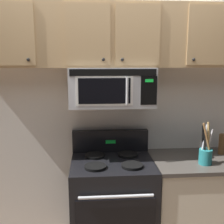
{
  "coord_description": "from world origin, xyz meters",
  "views": [
    {
      "loc": [
        -0.19,
        -1.94,
        1.83
      ],
      "look_at": [
        0.0,
        0.49,
        1.35
      ],
      "focal_mm": 43.79,
      "sensor_mm": 36.0,
      "label": 1
    }
  ],
  "objects_px": {
    "salt_shaker": "(202,148)",
    "pepper_mill": "(222,144)",
    "over_range_microwave": "(112,87)",
    "utensil_crock_teal": "(205,153)",
    "stove_range": "(113,204)"
  },
  "relations": [
    {
      "from": "salt_shaker",
      "to": "pepper_mill",
      "type": "height_order",
      "value": "pepper_mill"
    },
    {
      "from": "over_range_microwave",
      "to": "pepper_mill",
      "type": "distance_m",
      "value": 1.23
    },
    {
      "from": "utensil_crock_teal",
      "to": "pepper_mill",
      "type": "distance_m",
      "value": 0.36
    },
    {
      "from": "utensil_crock_teal",
      "to": "salt_shaker",
      "type": "xyz_separation_m",
      "value": [
        0.08,
        0.28,
        -0.04
      ]
    },
    {
      "from": "stove_range",
      "to": "salt_shaker",
      "type": "relative_size",
      "value": 9.88
    },
    {
      "from": "stove_range",
      "to": "pepper_mill",
      "type": "xyz_separation_m",
      "value": [
        1.09,
        0.11,
        0.53
      ]
    },
    {
      "from": "over_range_microwave",
      "to": "salt_shaker",
      "type": "distance_m",
      "value": 1.09
    },
    {
      "from": "utensil_crock_teal",
      "to": "pepper_mill",
      "type": "bearing_deg",
      "value": 41.91
    },
    {
      "from": "stove_range",
      "to": "pepper_mill",
      "type": "height_order",
      "value": "stove_range"
    },
    {
      "from": "utensil_crock_teal",
      "to": "stove_range",
      "type": "bearing_deg",
      "value": 171.22
    },
    {
      "from": "over_range_microwave",
      "to": "pepper_mill",
      "type": "bearing_deg",
      "value": -0.29
    },
    {
      "from": "salt_shaker",
      "to": "utensil_crock_teal",
      "type": "bearing_deg",
      "value": -106.23
    },
    {
      "from": "stove_range",
      "to": "over_range_microwave",
      "type": "relative_size",
      "value": 1.47
    },
    {
      "from": "stove_range",
      "to": "salt_shaker",
      "type": "height_order",
      "value": "stove_range"
    },
    {
      "from": "pepper_mill",
      "to": "utensil_crock_teal",
      "type": "bearing_deg",
      "value": -138.09
    }
  ]
}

